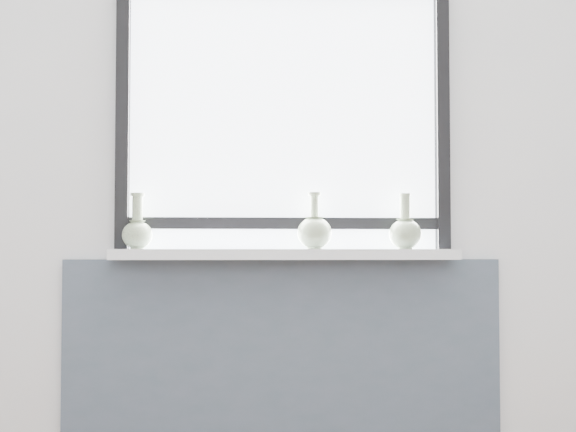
{
  "coord_description": "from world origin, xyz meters",
  "views": [
    {
      "loc": [
        -0.19,
        -1.35,
        0.9
      ],
      "look_at": [
        0.0,
        1.55,
        1.02
      ],
      "focal_mm": 50.0,
      "sensor_mm": 36.0,
      "label": 1
    }
  ],
  "objects": [
    {
      "name": "back_wall",
      "position": [
        0.0,
        1.81,
        1.3
      ],
      "size": [
        3.6,
        0.02,
        2.6
      ],
      "primitive_type": "cube",
      "color": "silver",
      "rests_on": "ground"
    },
    {
      "name": "apron_panel",
      "position": [
        0.0,
        1.78,
        0.43
      ],
      "size": [
        1.7,
        0.03,
        0.86
      ],
      "primitive_type": "cube",
      "color": "#475163",
      "rests_on": "ground"
    },
    {
      "name": "windowsill",
      "position": [
        0.0,
        1.71,
        0.88
      ],
      "size": [
        1.32,
        0.18,
        0.04
      ],
      "primitive_type": "cube",
      "color": "silver",
      "rests_on": "apron_panel"
    },
    {
      "name": "window",
      "position": [
        0.0,
        1.77,
        1.44
      ],
      "size": [
        1.3,
        0.06,
        1.05
      ],
      "color": "black",
      "rests_on": "windowsill"
    },
    {
      "name": "vase_a",
      "position": [
        -0.56,
        1.71,
        0.97
      ],
      "size": [
        0.11,
        0.11,
        0.21
      ],
      "rotation": [
        0.0,
        0.0,
        0.14
      ],
      "color": "#95A985",
      "rests_on": "windowsill"
    },
    {
      "name": "vase_b",
      "position": [
        0.11,
        1.72,
        0.97
      ],
      "size": [
        0.13,
        0.13,
        0.22
      ],
      "rotation": [
        0.0,
        0.0,
        0.4
      ],
      "color": "#95A985",
      "rests_on": "windowsill"
    },
    {
      "name": "vase_c",
      "position": [
        0.46,
        1.7,
        0.97
      ],
      "size": [
        0.13,
        0.13,
        0.21
      ],
      "rotation": [
        0.0,
        0.0,
        0.07
      ],
      "color": "#95A985",
      "rests_on": "windowsill"
    }
  ]
}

